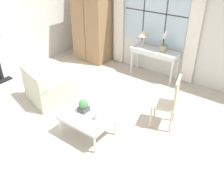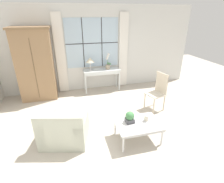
{
  "view_description": "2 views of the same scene",
  "coord_description": "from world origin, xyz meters",
  "px_view_note": "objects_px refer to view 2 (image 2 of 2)",
  "views": [
    {
      "loc": [
        2.95,
        -2.74,
        3.11
      ],
      "look_at": [
        0.49,
        0.55,
        0.65
      ],
      "focal_mm": 40.0,
      "sensor_mm": 36.0,
      "label": 1
    },
    {
      "loc": [
        -0.9,
        -2.93,
        2.53
      ],
      "look_at": [
        0.02,
        0.52,
        0.92
      ],
      "focal_mm": 28.0,
      "sensor_mm": 36.0,
      "label": 2
    }
  ],
  "objects_px": {
    "armchair_upholstered": "(65,130)",
    "pillar_candle": "(146,118)",
    "side_chair_wooden": "(158,90)",
    "coffee_table": "(138,125)",
    "console_table": "(102,72)",
    "potted_plant_small": "(130,117)",
    "armoire": "(35,65)",
    "table_lamp": "(90,60)",
    "potted_orchid": "(108,63)"
  },
  "relations": [
    {
      "from": "armchair_upholstered",
      "to": "pillar_candle",
      "type": "relative_size",
      "value": 7.29
    },
    {
      "from": "armoire",
      "to": "potted_plant_small",
      "type": "xyz_separation_m",
      "value": [
        2.08,
        -2.66,
        -0.56
      ]
    },
    {
      "from": "coffee_table",
      "to": "armchair_upholstered",
      "type": "bearing_deg",
      "value": 166.41
    },
    {
      "from": "potted_orchid",
      "to": "armchair_upholstered",
      "type": "relative_size",
      "value": 0.49
    },
    {
      "from": "potted_orchid",
      "to": "armoire",
      "type": "bearing_deg",
      "value": -177.59
    },
    {
      "from": "armchair_upholstered",
      "to": "coffee_table",
      "type": "distance_m",
      "value": 1.56
    },
    {
      "from": "armchair_upholstered",
      "to": "pillar_candle",
      "type": "height_order",
      "value": "armchair_upholstered"
    },
    {
      "from": "potted_orchid",
      "to": "pillar_candle",
      "type": "relative_size",
      "value": 3.6
    },
    {
      "from": "potted_orchid",
      "to": "armchair_upholstered",
      "type": "bearing_deg",
      "value": -121.92
    },
    {
      "from": "armoire",
      "to": "console_table",
      "type": "distance_m",
      "value": 2.1
    },
    {
      "from": "pillar_candle",
      "to": "table_lamp",
      "type": "bearing_deg",
      "value": 105.03
    },
    {
      "from": "side_chair_wooden",
      "to": "potted_plant_small",
      "type": "relative_size",
      "value": 4.26
    },
    {
      "from": "side_chair_wooden",
      "to": "coffee_table",
      "type": "height_order",
      "value": "side_chair_wooden"
    },
    {
      "from": "console_table",
      "to": "coffee_table",
      "type": "bearing_deg",
      "value": -86.24
    },
    {
      "from": "table_lamp",
      "to": "potted_plant_small",
      "type": "relative_size",
      "value": 1.76
    },
    {
      "from": "console_table",
      "to": "potted_plant_small",
      "type": "relative_size",
      "value": 5.08
    },
    {
      "from": "armoire",
      "to": "armchair_upholstered",
      "type": "distance_m",
      "value": 2.63
    },
    {
      "from": "pillar_candle",
      "to": "potted_orchid",
      "type": "bearing_deg",
      "value": 93.25
    },
    {
      "from": "console_table",
      "to": "potted_plant_small",
      "type": "xyz_separation_m",
      "value": [
        0.03,
        -2.74,
        -0.13
      ]
    },
    {
      "from": "console_table",
      "to": "armchair_upholstered",
      "type": "distance_m",
      "value": 2.83
    },
    {
      "from": "coffee_table",
      "to": "potted_plant_small",
      "type": "height_order",
      "value": "potted_plant_small"
    },
    {
      "from": "coffee_table",
      "to": "pillar_candle",
      "type": "xyz_separation_m",
      "value": [
        0.2,
        0.03,
        0.11
      ]
    },
    {
      "from": "console_table",
      "to": "table_lamp",
      "type": "relative_size",
      "value": 2.89
    },
    {
      "from": "potted_orchid",
      "to": "pillar_candle",
      "type": "distance_m",
      "value": 2.86
    },
    {
      "from": "armoire",
      "to": "table_lamp",
      "type": "bearing_deg",
      "value": 3.31
    },
    {
      "from": "armchair_upholstered",
      "to": "pillar_candle",
      "type": "distance_m",
      "value": 1.75
    },
    {
      "from": "coffee_table",
      "to": "console_table",
      "type": "bearing_deg",
      "value": 93.76
    },
    {
      "from": "potted_plant_small",
      "to": "potted_orchid",
      "type": "bearing_deg",
      "value": 85.96
    },
    {
      "from": "armchair_upholstered",
      "to": "coffee_table",
      "type": "xyz_separation_m",
      "value": [
        1.51,
        -0.36,
        0.09
      ]
    },
    {
      "from": "armchair_upholstered",
      "to": "coffee_table",
      "type": "height_order",
      "value": "armchair_upholstered"
    },
    {
      "from": "armchair_upholstered",
      "to": "side_chair_wooden",
      "type": "height_order",
      "value": "side_chair_wooden"
    },
    {
      "from": "armoire",
      "to": "pillar_candle",
      "type": "relative_size",
      "value": 14.45
    },
    {
      "from": "armchair_upholstered",
      "to": "pillar_candle",
      "type": "xyz_separation_m",
      "value": [
        1.71,
        -0.33,
        0.2
      ]
    },
    {
      "from": "pillar_candle",
      "to": "side_chair_wooden",
      "type": "bearing_deg",
      "value": 51.83
    },
    {
      "from": "console_table",
      "to": "coffee_table",
      "type": "relative_size",
      "value": 1.33
    },
    {
      "from": "armoire",
      "to": "pillar_candle",
      "type": "bearing_deg",
      "value": -48.12
    },
    {
      "from": "armchair_upholstered",
      "to": "potted_plant_small",
      "type": "bearing_deg",
      "value": -11.6
    },
    {
      "from": "coffee_table",
      "to": "potted_orchid",
      "type": "bearing_deg",
      "value": 89.26
    },
    {
      "from": "armoire",
      "to": "table_lamp",
      "type": "distance_m",
      "value": 1.68
    },
    {
      "from": "armoire",
      "to": "table_lamp",
      "type": "height_order",
      "value": "armoire"
    },
    {
      "from": "table_lamp",
      "to": "coffee_table",
      "type": "height_order",
      "value": "table_lamp"
    },
    {
      "from": "coffee_table",
      "to": "armoire",
      "type": "bearing_deg",
      "value": 129.15
    },
    {
      "from": "armchair_upholstered",
      "to": "side_chair_wooden",
      "type": "relative_size",
      "value": 1.05
    },
    {
      "from": "console_table",
      "to": "side_chair_wooden",
      "type": "bearing_deg",
      "value": -53.66
    },
    {
      "from": "side_chair_wooden",
      "to": "potted_orchid",
      "type": "bearing_deg",
      "value": 120.9
    },
    {
      "from": "potted_plant_small",
      "to": "armchair_upholstered",
      "type": "bearing_deg",
      "value": 168.4
    },
    {
      "from": "armchair_upholstered",
      "to": "potted_plant_small",
      "type": "xyz_separation_m",
      "value": [
        1.35,
        -0.28,
        0.26
      ]
    },
    {
      "from": "console_table",
      "to": "armchair_upholstered",
      "type": "height_order",
      "value": "armchair_upholstered"
    },
    {
      "from": "side_chair_wooden",
      "to": "potted_plant_small",
      "type": "xyz_separation_m",
      "value": [
        -1.22,
        -1.05,
        -0.05
      ]
    },
    {
      "from": "pillar_candle",
      "to": "console_table",
      "type": "bearing_deg",
      "value": 97.79
    }
  ]
}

